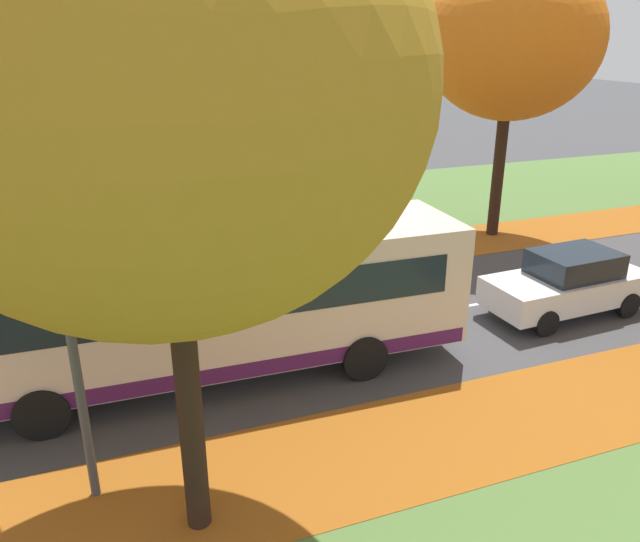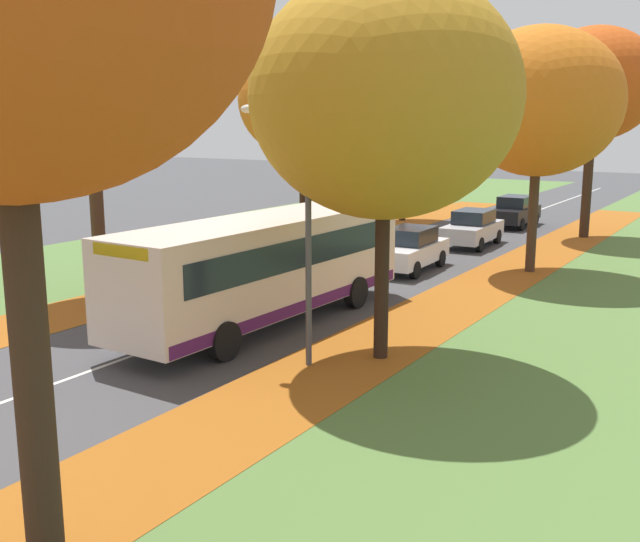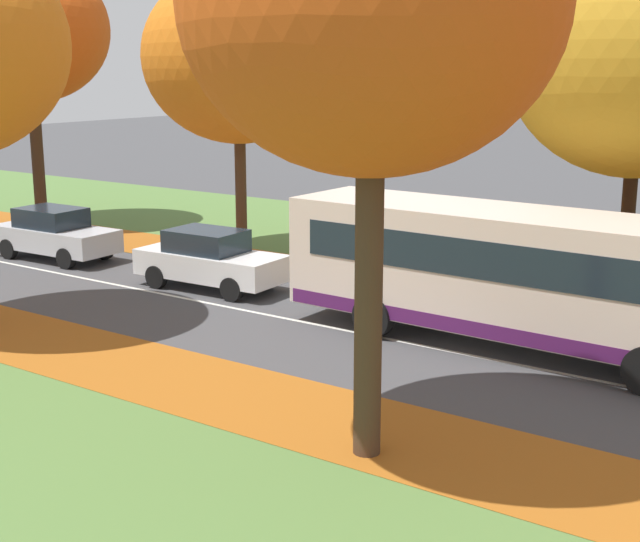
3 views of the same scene
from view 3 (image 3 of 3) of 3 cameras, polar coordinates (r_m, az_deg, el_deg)
The scene contains 11 objects.
leaf_litter_left at distance 16.53m, azimuth -4.05°, elevation -8.22°, with size 2.80×60.00×0.00m, color #9E5619.
grass_verge_right at distance 30.76m, azimuth 3.32°, elevation 1.84°, with size 12.00×90.00×0.01m, color #517538.
leaf_litter_right at distance 24.04m, azimuth 9.79°, elevation -1.54°, with size 2.80×60.00×0.00m, color #9E5619.
road_centre_line at distance 23.60m, azimuth -8.44°, elevation -1.78°, with size 0.12×80.00×0.01m, color silver.
tree_left_near at distance 13.14m, azimuth 3.37°, elevation 16.82°, with size 5.57×5.57×9.40m.
tree_right_near at distance 22.53m, azimuth 19.82°, elevation 12.62°, with size 6.15×6.15×8.89m.
tree_right_mid at distance 28.32m, azimuth -5.26°, elevation 13.49°, with size 5.94×5.94×8.91m.
tree_right_far at distance 35.21m, azimuth -18.16°, elevation 14.44°, with size 5.85×5.85×9.86m.
bus at distance 19.44m, azimuth 12.53°, elevation -0.02°, with size 2.88×10.47×2.98m.
car_white_lead at distance 24.47m, azimuth -7.05°, elevation 0.74°, with size 1.93×4.27×1.62m.
car_silver_following at distance 29.19m, azimuth -16.63°, elevation 2.30°, with size 1.91×4.26×1.62m.
Camera 3 is at (-16.56, 4.30, 6.02)m, focal length 50.00 mm.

